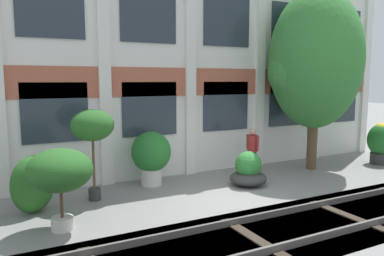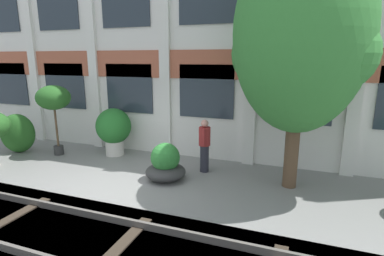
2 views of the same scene
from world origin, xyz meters
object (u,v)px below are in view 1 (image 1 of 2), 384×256
at_px(potted_plant_terracotta_small, 92,128).
at_px(potted_plant_stone_basin, 151,154).
at_px(potted_plant_wide_bowl, 248,171).
at_px(resident_by_doorway, 252,150).
at_px(potted_plant_glazed_jar, 380,141).
at_px(broadleaf_tree, 315,62).
at_px(topiary_hedge, 33,184).
at_px(potted_plant_low_pan, 60,172).

xyz_separation_m(potted_plant_terracotta_small, potted_plant_stone_basin, (1.86, 0.65, -0.99)).
bearing_deg(potted_plant_wide_bowl, potted_plant_stone_basin, 151.94).
distance_m(potted_plant_terracotta_small, resident_by_doorway, 5.39).
distance_m(potted_plant_wide_bowl, potted_plant_stone_basin, 2.97).
distance_m(potted_plant_wide_bowl, potted_plant_glazed_jar, 6.13).
xyz_separation_m(broadleaf_tree, potted_plant_glazed_jar, (2.86, -0.61, -2.91)).
bearing_deg(potted_plant_glazed_jar, topiary_hedge, 178.21).
bearing_deg(resident_by_doorway, potted_plant_glazed_jar, 160.58).
height_order(broadleaf_tree, potted_plant_low_pan, broadleaf_tree).
height_order(potted_plant_terracotta_small, potted_plant_stone_basin, potted_plant_terracotta_small).
bearing_deg(resident_by_doorway, potted_plant_terracotta_small, -8.04).
distance_m(potted_plant_low_pan, potted_plant_stone_basin, 3.76).
relative_size(broadleaf_tree, potted_plant_terracotta_small, 2.60).
xyz_separation_m(potted_plant_low_pan, potted_plant_stone_basin, (2.93, 2.34, -0.31)).
height_order(potted_plant_wide_bowl, potted_plant_terracotta_small, potted_plant_terracotta_small).
height_order(broadleaf_tree, resident_by_doorway, broadleaf_tree).
bearing_deg(potted_plant_low_pan, potted_plant_wide_bowl, 9.88).
distance_m(potted_plant_glazed_jar, resident_by_doorway, 5.35).
height_order(potted_plant_wide_bowl, resident_by_doorway, resident_by_doorway).
bearing_deg(potted_plant_glazed_jar, potted_plant_stone_basin, 171.47).
height_order(resident_by_doorway, topiary_hedge, resident_by_doorway).
distance_m(potted_plant_terracotta_small, potted_plant_stone_basin, 2.21).
relative_size(potted_plant_terracotta_small, potted_plant_glazed_jar, 1.54).
xyz_separation_m(potted_plant_low_pan, resident_by_doorway, (6.35, 1.89, -0.42)).
bearing_deg(potted_plant_low_pan, potted_plant_terracotta_small, 57.69).
bearing_deg(potted_plant_stone_basin, potted_plant_glazed_jar, -8.53).
bearing_deg(topiary_hedge, potted_plant_terracotta_small, 10.48).
xyz_separation_m(potted_plant_low_pan, potted_plant_glazed_jar, (11.62, 1.03, -0.39)).
relative_size(potted_plant_wide_bowl, potted_plant_stone_basin, 0.68).
height_order(potted_plant_glazed_jar, resident_by_doorway, resident_by_doorway).
xyz_separation_m(broadleaf_tree, potted_plant_wide_bowl, (-3.25, -0.68, -3.35)).
distance_m(potted_plant_low_pan, topiary_hedge, 1.58).
relative_size(potted_plant_terracotta_small, potted_plant_low_pan, 1.37).
distance_m(broadleaf_tree, potted_plant_terracotta_small, 7.91).
distance_m(potted_plant_terracotta_small, potted_plant_low_pan, 2.11).
xyz_separation_m(broadleaf_tree, potted_plant_terracotta_small, (-7.70, 0.04, -1.84)).
distance_m(potted_plant_low_pan, potted_plant_glazed_jar, 11.68).
relative_size(broadleaf_tree, potted_plant_stone_basin, 3.84).
bearing_deg(topiary_hedge, potted_plant_glazed_jar, -1.79).
distance_m(broadleaf_tree, potted_plant_low_pan, 9.27).
height_order(potted_plant_stone_basin, resident_by_doorway, potted_plant_stone_basin).
distance_m(broadleaf_tree, potted_plant_glazed_jar, 4.12).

